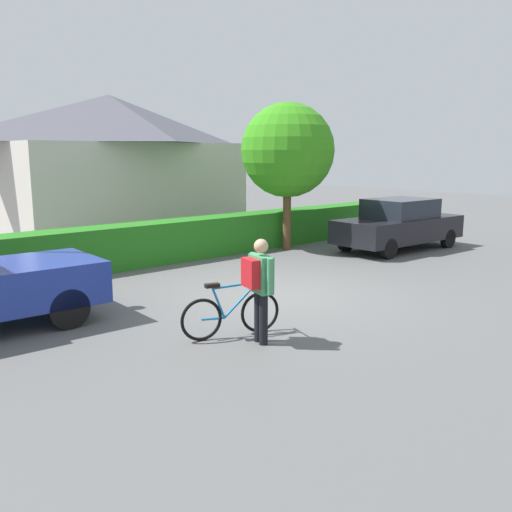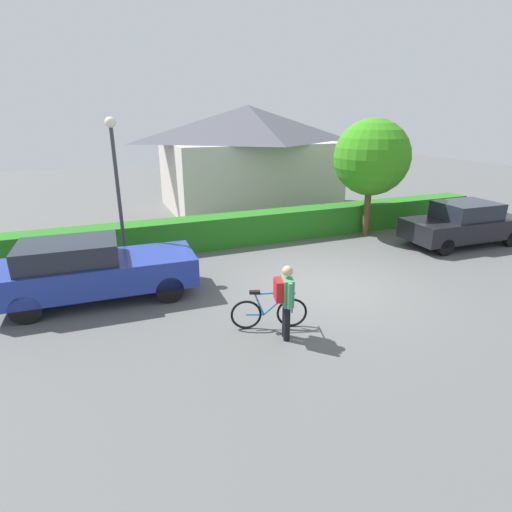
% 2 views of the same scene
% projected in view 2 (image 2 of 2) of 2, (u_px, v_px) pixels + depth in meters
% --- Properties ---
extents(ground_plane, '(60.00, 60.00, 0.00)m').
position_uv_depth(ground_plane, '(329.00, 286.00, 10.63)').
color(ground_plane, '#555555').
extents(hedge_row, '(18.44, 0.90, 1.06)m').
position_uv_depth(hedge_row, '(264.00, 227.00, 14.33)').
color(hedge_row, '#236E1B').
rests_on(hedge_row, ground).
extents(house_distant, '(7.89, 5.79, 4.75)m').
position_uv_depth(house_distant, '(248.00, 157.00, 19.07)').
color(house_distant, beige).
rests_on(house_distant, ground).
extents(parked_car_near, '(4.60, 1.87, 1.54)m').
position_uv_depth(parked_car_near, '(93.00, 269.00, 9.61)').
color(parked_car_near, navy).
rests_on(parked_car_near, ground).
extents(parked_car_far, '(4.28, 1.85, 1.50)m').
position_uv_depth(parked_car_far, '(464.00, 224.00, 13.87)').
color(parked_car_far, black).
rests_on(parked_car_far, ground).
extents(bicycle, '(1.58, 0.64, 0.90)m').
position_uv_depth(bicycle, '(269.00, 312.00, 8.43)').
color(bicycle, black).
rests_on(bicycle, ground).
extents(person_rider, '(0.43, 0.63, 1.57)m').
position_uv_depth(person_rider, '(285.00, 296.00, 7.83)').
color(person_rider, black).
rests_on(person_rider, ground).
extents(street_lamp, '(0.28, 0.28, 4.26)m').
position_uv_depth(street_lamp, '(116.00, 176.00, 10.69)').
color(street_lamp, '#38383D').
rests_on(street_lamp, ground).
extents(tree_kerbside, '(2.70, 2.70, 4.24)m').
position_uv_depth(tree_kerbside, '(372.00, 158.00, 14.24)').
color(tree_kerbside, brown).
rests_on(tree_kerbside, ground).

